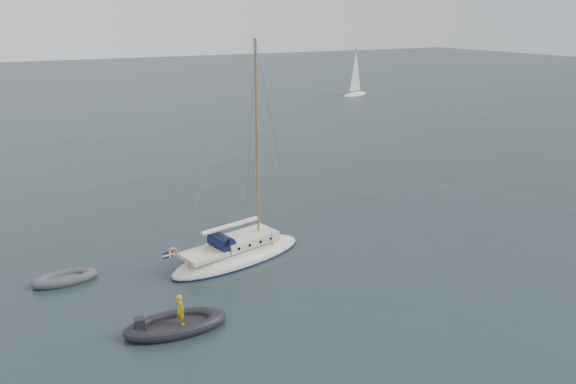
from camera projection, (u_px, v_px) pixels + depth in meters
ground at (275, 257)px, 29.95m from camera, size 300.00×300.00×0.00m
sailboat at (238, 244)px, 29.41m from camera, size 8.29×2.49×11.80m
dinghy at (65, 278)px, 27.12m from camera, size 3.06×1.38×0.44m
rib at (175, 324)px, 23.01m from camera, size 4.27×1.94×1.55m
distant_yacht_b at (355, 74)px, 89.06m from camera, size 6.06×3.23×8.03m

